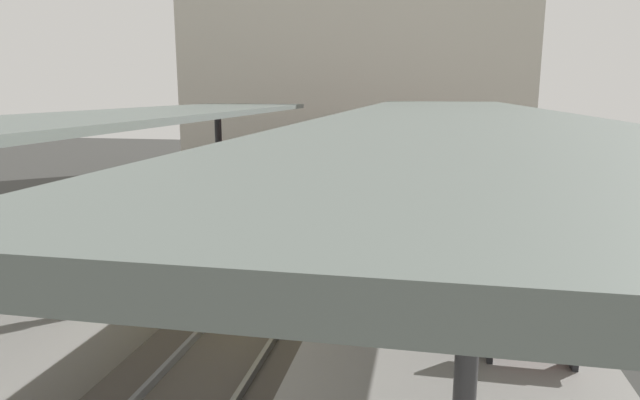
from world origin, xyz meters
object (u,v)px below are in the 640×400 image
litter_bin (452,263)px  passenger_near_bench (90,266)px  platform_bench (531,329)px  platform_sign (385,227)px  commuter_train (314,190)px

litter_bin → passenger_near_bench: passenger_near_bench is taller
platform_bench → passenger_near_bench: (-6.97, 0.36, 0.35)m
platform_bench → platform_sign: bearing=160.5°
platform_sign → passenger_near_bench: bearing=-175.5°
platform_sign → commuter_train: bearing=109.5°
commuter_train → passenger_near_bench: (-2.14, -8.12, 0.09)m
commuter_train → platform_sign: commuter_train is taller
commuter_train → platform_sign: (2.74, -7.74, 0.90)m
litter_bin → passenger_near_bench: size_ratio=0.51×
platform_bench → passenger_near_bench: passenger_near_bench is taller
litter_bin → platform_bench: bearing=-72.9°
platform_bench → litter_bin: size_ratio=1.75×
commuter_train → platform_sign: size_ratio=5.44×
commuter_train → platform_bench: commuter_train is taller
platform_bench → platform_sign: (-2.09, 0.74, 1.16)m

